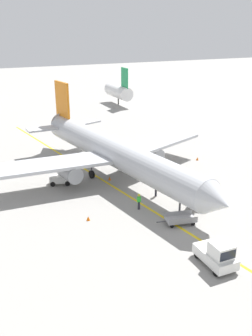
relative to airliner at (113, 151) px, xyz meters
name	(u,v)px	position (x,y,z in m)	size (l,w,h in m)	color
ground_plane	(191,228)	(1.72, -14.27, -3.42)	(300.00, 300.00, 0.00)	gray
taxi_line_yellow	(150,209)	(0.09, -9.27, -3.41)	(0.30, 80.00, 0.01)	yellow
airliner	(113,151)	(0.00, 0.00, 0.00)	(28.22, 35.24, 10.10)	#B2B5BA
pushback_tug	(217,255)	(0.24, -20.00, -2.42)	(1.97, 3.64, 2.20)	silver
baggage_tug_near_wing	(61,177)	(-6.30, 0.77, -2.49)	(2.67, 1.94, 2.10)	silver
belt_loader_forward_hold	(199,196)	(5.40, -10.21, -2.64)	(4.63, 4.18, 2.59)	silver
baggage_cart_loaded	(180,219)	(1.28, -13.18, -2.95)	(3.84, 2.13, 0.94)	#A5A5A8
ground_crew_marshaller	(139,201)	(-0.93, -8.86, -2.51)	(0.36, 0.24, 1.70)	#26262D
ground_crew_wing_walker	(156,188)	(2.17, -6.83, -2.51)	(0.36, 0.24, 1.70)	#26262D
safety_cone_nose_left	(110,178)	(-0.68, -0.47, -3.20)	(0.36, 0.36, 0.44)	orange
safety_cone_nose_right	(197,159)	(13.16, 1.08, -3.20)	(0.36, 0.36, 0.44)	orange
safety_cone_wingtip_left	(88,218)	(-6.40, -8.91, -3.20)	(0.36, 0.36, 0.44)	orange
distant_aircraft_mid_right	(119,91)	(18.94, 41.35, -0.20)	(3.00, 10.10, 8.80)	silver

